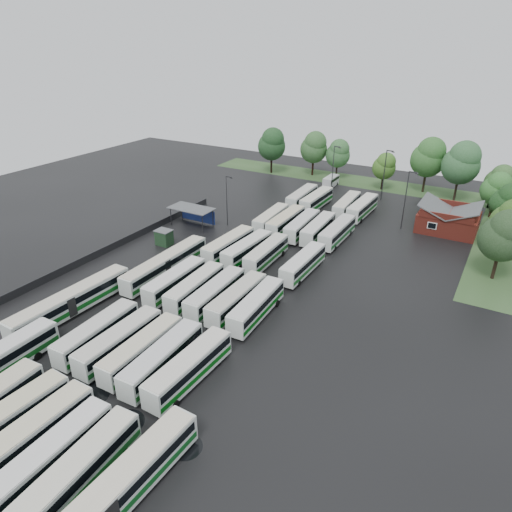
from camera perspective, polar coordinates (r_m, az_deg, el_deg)
The scene contains 58 objects.
ground at distance 60.80m, azimuth -7.35°, elevation -5.99°, with size 160.00×160.00×0.00m, color black.
brick_building at distance 88.86m, azimuth 22.87°, elevation 4.03°, with size 10.07×8.60×5.39m.
wash_shed at distance 84.79m, azimuth -7.91°, elevation 5.69°, with size 8.20×4.20×3.58m.
utility_hut at distance 78.11m, azimuth -11.42°, elevation 2.30°, with size 2.70×2.20×2.62m.
grass_strip_north at distance 114.08m, azimuth 13.56°, elevation 8.92°, with size 80.00×10.00×0.01m, color #325127.
grass_strip_east at distance 89.16m, azimuth 28.93°, elevation 1.54°, with size 10.00×50.00×0.01m, color #325127.
west_fence at distance 79.36m, azimuth -16.82°, elevation 1.49°, with size 0.10×50.00×1.20m, color #2D2D30.
bus_r0c1 at distance 47.41m, azimuth -28.54°, elevation -17.52°, with size 2.80×11.13×3.07m.
bus_r0c2 at distance 45.01m, azimuth -26.29°, elevation -19.50°, with size 2.51×11.40×3.17m.
bus_r0c3 at distance 42.88m, azimuth -24.13°, elevation -21.79°, with size 2.56×11.04×3.06m.
bus_r0c4 at distance 41.03m, azimuth -21.15°, elevation -23.71°, with size 2.97×11.38×3.14m.
bus_r1c0 at distance 55.02m, azimuth -19.23°, elevation -9.04°, with size 2.82×11.23×3.10m.
bus_r1c1 at distance 52.89m, azimuth -16.70°, elevation -10.16°, with size 2.41×11.23×3.12m.
bus_r1c2 at distance 51.05m, azimuth -14.04°, elevation -11.27°, with size 2.52×11.11×3.08m.
bus_r1c3 at distance 49.30m, azimuth -11.59°, elevation -12.44°, with size 2.87×11.41×3.15m.
bus_r1c4 at distance 47.67m, azimuth -8.34°, elevation -13.65°, with size 2.71×11.48×3.18m.
bus_r2c0 at distance 63.23m, azimuth -10.07°, elevation -3.07°, with size 2.50×11.13×3.09m.
bus_r2c1 at distance 61.25m, azimuth -7.60°, elevation -3.90°, with size 2.84×11.15×3.08m.
bus_r2c2 at distance 59.58m, azimuth -5.09°, elevation -4.64°, with size 2.73×11.33×3.13m.
bus_r2c3 at distance 58.18m, azimuth -2.40°, elevation -5.37°, with size 2.41×11.25×3.13m.
bus_r2c4 at distance 56.75m, azimuth 0.06°, elevation -6.23°, with size 2.89×11.29×3.12m.
bus_r3c0 at distance 72.78m, azimuth -3.44°, elevation 1.37°, with size 2.81×11.55×3.20m.
bus_r3c1 at distance 71.40m, azimuth -1.11°, elevation 0.87°, with size 2.91×11.26×3.11m.
bus_r3c2 at distance 70.08m, azimuth 1.31°, elevation 0.34°, with size 2.64×11.03×3.05m.
bus_r3c4 at distance 67.20m, azimuth 5.91°, elevation -0.96°, with size 2.47×11.13×3.09m.
bus_r4c0 at distance 83.64m, azimuth 1.91°, elevation 4.69°, with size 2.87×11.07×3.05m.
bus_r4c1 at distance 82.36m, azimuth 3.74°, elevation 4.35°, with size 2.54×11.43×3.17m.
bus_r4c2 at distance 80.73m, azimuth 5.77°, elevation 3.80°, with size 2.89×11.38×3.14m.
bus_r4c3 at distance 79.75m, azimuth 7.78°, elevation 3.40°, with size 2.81×11.34×3.13m.
bus_r4c4 at distance 78.78m, azimuth 10.12°, elevation 2.97°, with size 2.49×11.52×3.20m.
bus_r5c0 at distance 95.48m, azimuth 5.77°, elevation 7.34°, with size 2.77×11.50×3.18m.
bus_r5c1 at distance 94.13m, azimuth 7.57°, elevation 6.96°, with size 2.63×11.42×3.17m.
bus_r5c3 at distance 92.13m, azimuth 11.26°, elevation 6.25°, with size 2.90×11.38×3.14m.
bus_r5c4 at distance 91.30m, azimuth 13.14°, elevation 5.91°, with size 2.72×11.53×3.19m.
artic_bus_west_b at distance 68.03m, azimuth -11.21°, elevation -0.97°, with size 2.45×16.79×3.11m.
artic_bus_west_c at distance 61.96m, azimuth -22.06°, elevation -5.30°, with size 2.94×17.28×3.19m.
artic_bus_east at distance 38.69m, azimuth -17.75°, elevation -26.93°, with size 2.84×17.17×3.18m.
minibus at distance 108.96m, azimuth 9.34°, elevation 9.24°, with size 2.11×5.52×2.41m.
tree_north_0 at distance 117.58m, azimuth 2.02°, elevation 13.83°, with size 6.96×6.96×11.53m.
tree_north_1 at distance 116.27m, azimuth 7.30°, elevation 13.36°, with size 6.68×6.68×11.07m.
tree_north_2 at distance 114.53m, azimuth 10.25°, elevation 12.54°, with size 5.88×5.88×9.74m.
tree_north_3 at distance 108.04m, azimuth 15.79°, elevation 10.79°, with size 5.20×5.20×8.61m.
tree_north_4 at distance 108.52m, azimuth 20.82°, elevation 11.49°, with size 7.49×7.49×12.41m.
tree_north_5 at distance 104.99m, azimuth 24.36°, elevation 10.61°, with size 7.75×7.75×12.84m.
tree_east_0 at distance 72.02m, azimuth 28.64°, elevation 2.28°, with size 6.48×6.48×10.73m.
tree_east_1 at distance 80.47m, azimuth 29.27°, elevation 3.92°, with size 5.88×5.88×9.74m.
tree_east_2 at distance 90.15m, azimuth 29.03°, elevation 5.96°, with size 5.72×5.72×9.47m.
tree_east_3 at distance 98.18m, azimuth 27.88°, elevation 7.49°, with size 5.50×5.50×9.11m.
tree_east_4 at distance 103.42m, azimuth 28.22°, elevation 8.30°, with size 5.62×5.62×9.30m.
lamp_post_ne at distance 85.57m, azimuth 18.30°, elevation 7.11°, with size 1.66×0.32×10.76m.
lamp_post_nw at distance 83.45m, azimuth -3.62°, elevation 7.36°, with size 1.45×0.28×9.41m.
lamp_post_back_w at distance 103.88m, azimuth 9.68°, elevation 11.07°, with size 1.59×0.31×10.32m.
lamp_post_back_e at distance 100.60m, azimuth 15.83°, elevation 10.12°, with size 1.65×0.32×10.72m.
puddle_0 at distance 49.81m, azimuth -20.46°, elevation -15.89°, with size 4.70×4.70×0.01m, color black.
puddle_1 at distance 45.88m, azimuth -15.87°, elevation -19.38°, with size 3.28×3.28×0.01m, color black.
puddle_2 at distance 69.06m, azimuth -12.02°, elevation -2.23°, with size 7.23×7.23×0.01m, color black.
puddle_3 at distance 58.74m, azimuth -6.04°, elevation -7.15°, with size 3.70×3.70×0.01m, color black.
puddle_4 at distance 42.86m, azimuth -8.75°, elevation -22.55°, with size 2.90×2.90×0.01m, color black.
Camera 1 is at (32.32, -40.46, 31.85)m, focal length 32.00 mm.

